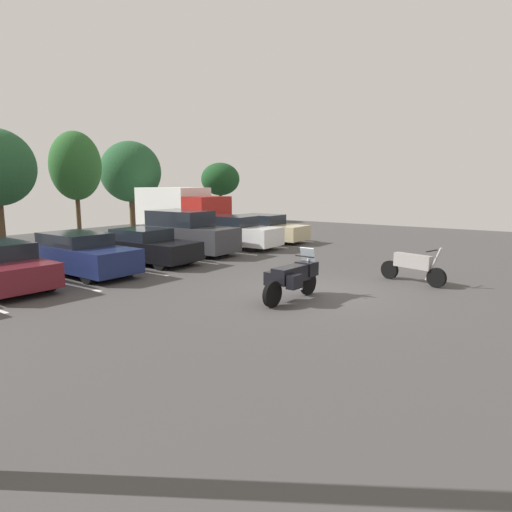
# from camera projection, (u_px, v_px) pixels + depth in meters

# --- Properties ---
(ground) EXTENTS (44.00, 44.00, 0.10)m
(ground) POSITION_uv_depth(u_px,v_px,m) (316.00, 294.00, 12.94)
(ground) COLOR #423F3F
(motorcycle_touring) EXTENTS (2.35, 1.00, 1.36)m
(motorcycle_touring) POSITION_uv_depth(u_px,v_px,m) (293.00, 276.00, 12.03)
(motorcycle_touring) COLOR black
(motorcycle_touring) RESTS_ON ground
(motorcycle_second) EXTENTS (0.85, 2.20, 1.24)m
(motorcycle_second) POSITION_uv_depth(u_px,v_px,m) (413.00, 266.00, 14.10)
(motorcycle_second) COLOR black
(motorcycle_second) RESTS_ON ground
(parking_stripes) EXTENTS (24.41, 5.14, 0.01)m
(parking_stripes) POSITION_uv_depth(u_px,v_px,m) (88.00, 274.00, 15.61)
(parking_stripes) COLOR silver
(parking_stripes) RESTS_ON ground
(car_navy) EXTENTS (1.98, 4.87, 1.43)m
(car_navy) POSITION_uv_depth(u_px,v_px,m) (79.00, 254.00, 15.54)
(car_navy) COLOR navy
(car_navy) RESTS_ON ground
(car_black) EXTENTS (1.83, 4.27, 1.35)m
(car_black) POSITION_uv_depth(u_px,v_px,m) (147.00, 246.00, 17.67)
(car_black) COLOR black
(car_black) RESTS_ON ground
(car_charcoal) EXTENTS (1.88, 4.88, 1.91)m
(car_charcoal) POSITION_uv_depth(u_px,v_px,m) (185.00, 233.00, 20.11)
(car_charcoal) COLOR #38383D
(car_charcoal) RESTS_ON ground
(car_white) EXTENTS (1.89, 4.86, 1.56)m
(car_white) POSITION_uv_depth(u_px,v_px,m) (233.00, 232.00, 21.97)
(car_white) COLOR white
(car_white) RESTS_ON ground
(car_champagne) EXTENTS (1.87, 4.74, 1.46)m
(car_champagne) POSITION_uv_depth(u_px,v_px,m) (264.00, 229.00, 24.28)
(car_champagne) COLOR #C1B289
(car_champagne) RESTS_ON ground
(box_truck) EXTENTS (2.98, 6.29, 2.87)m
(box_truck) POSITION_uv_depth(u_px,v_px,m) (180.00, 209.00, 27.71)
(box_truck) COLOR #A51E19
(box_truck) RESTS_ON ground
(tree_far_right) EXTENTS (2.83, 2.83, 6.04)m
(tree_far_right) POSITION_uv_depth(u_px,v_px,m) (75.00, 166.00, 25.22)
(tree_far_right) COLOR #4C3823
(tree_far_right) RESTS_ON ground
(tree_center_right) EXTENTS (4.19, 4.19, 6.03)m
(tree_center_right) POSITION_uv_depth(u_px,v_px,m) (131.00, 172.00, 31.17)
(tree_center_right) COLOR #4C3823
(tree_center_right) RESTS_ON ground
(tree_rear) EXTENTS (3.14, 3.14, 4.80)m
(tree_rear) POSITION_uv_depth(u_px,v_px,m) (220.00, 179.00, 36.49)
(tree_rear) COLOR #4C3823
(tree_rear) RESTS_ON ground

